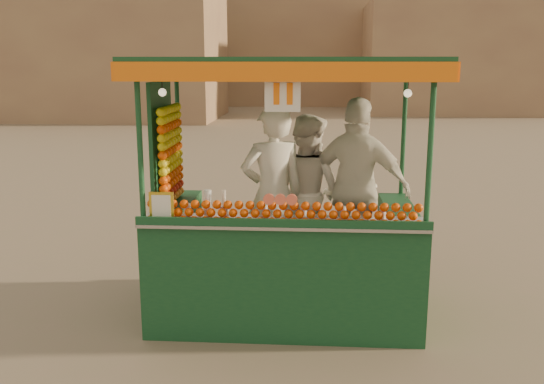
# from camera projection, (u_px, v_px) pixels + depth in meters

# --- Properties ---
(ground) EXTENTS (90.00, 90.00, 0.00)m
(ground) POSITION_uv_depth(u_px,v_px,m) (309.00, 320.00, 5.60)
(ground) COLOR #726551
(ground) RESTS_ON ground
(building_left) EXTENTS (10.00, 6.00, 6.00)m
(building_left) POSITION_uv_depth(u_px,v_px,m) (100.00, 46.00, 25.03)
(building_left) COLOR #997A57
(building_left) RESTS_ON ground
(building_right) EXTENTS (9.00, 6.00, 5.00)m
(building_right) POSITION_uv_depth(u_px,v_px,m) (462.00, 58.00, 27.97)
(building_right) COLOR #997A57
(building_right) RESTS_ON ground
(building_center) EXTENTS (14.00, 7.00, 7.00)m
(building_center) POSITION_uv_depth(u_px,v_px,m) (279.00, 41.00, 34.20)
(building_center) COLOR #997A57
(building_center) RESTS_ON ground
(juice_cart) EXTENTS (2.67, 1.73, 2.42)m
(juice_cart) POSITION_uv_depth(u_px,v_px,m) (278.00, 236.00, 5.57)
(juice_cart) COLOR #103E22
(juice_cart) RESTS_ON ground
(vendor_left) EXTENTS (0.73, 0.60, 1.71)m
(vendor_left) POSITION_uv_depth(u_px,v_px,m) (273.00, 195.00, 5.70)
(vendor_left) COLOR silver
(vendor_left) RESTS_ON ground
(vendor_middle) EXTENTS (0.98, 0.95, 1.59)m
(vendor_middle) POSITION_uv_depth(u_px,v_px,m) (307.00, 192.00, 6.09)
(vendor_middle) COLOR white
(vendor_middle) RESTS_ON ground
(vendor_right) EXTENTS (1.13, 0.76, 1.78)m
(vendor_right) POSITION_uv_depth(u_px,v_px,m) (357.00, 189.00, 5.81)
(vendor_right) COLOR silver
(vendor_right) RESTS_ON ground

